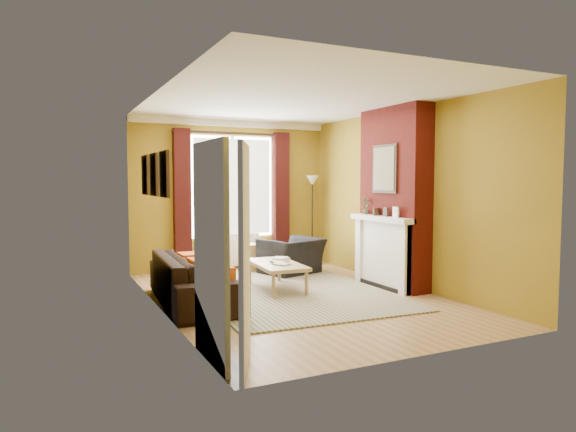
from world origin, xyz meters
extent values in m
plane|color=olive|center=(0.00, 0.00, 0.00)|extent=(5.50, 5.50, 0.00)
cube|color=olive|center=(0.00, 2.75, 1.40)|extent=(3.80, 0.02, 2.80)
cube|color=olive|center=(0.00, -2.75, 1.40)|extent=(3.80, 0.02, 2.80)
cube|color=olive|center=(1.90, 0.00, 1.40)|extent=(0.02, 5.50, 2.80)
cube|color=olive|center=(-1.90, 0.00, 1.40)|extent=(0.02, 5.50, 2.80)
cube|color=silver|center=(0.00, 0.00, 2.80)|extent=(3.80, 5.50, 0.01)
cube|color=#450E09|center=(1.72, 0.00, 1.40)|extent=(0.35, 1.40, 2.80)
cube|color=white|center=(1.53, 0.00, 0.55)|extent=(0.12, 1.30, 1.10)
cube|color=white|center=(1.48, 0.00, 1.08)|extent=(0.22, 1.40, 0.08)
cube|color=white|center=(1.51, -0.58, 0.52)|extent=(0.16, 0.14, 1.04)
cube|color=white|center=(1.51, 0.58, 0.52)|extent=(0.16, 0.14, 1.04)
cube|color=black|center=(1.56, 0.00, 0.45)|extent=(0.06, 0.80, 0.90)
cube|color=black|center=(1.54, 0.00, 0.03)|extent=(0.20, 1.00, 0.06)
cube|color=white|center=(1.49, -0.35, 1.20)|extent=(0.03, 0.12, 0.16)
cube|color=black|center=(1.49, -0.10, 1.19)|extent=(0.03, 0.10, 0.14)
cylinder|color=black|center=(1.49, 0.15, 1.18)|extent=(0.10, 0.10, 0.12)
cube|color=black|center=(1.53, 0.00, 1.85)|extent=(0.03, 0.60, 0.75)
cube|color=#AE6E3B|center=(1.51, 0.00, 1.85)|extent=(0.01, 0.52, 0.66)
cube|color=white|center=(0.00, 2.71, 2.74)|extent=(3.80, 0.08, 0.12)
cube|color=white|center=(0.00, 2.72, 1.55)|extent=(1.60, 0.04, 1.90)
cube|color=white|center=(0.00, 2.68, 1.55)|extent=(1.50, 0.02, 1.80)
cube|color=white|center=(0.00, 2.70, 1.55)|extent=(0.06, 0.04, 1.90)
cube|color=#340D0B|center=(-0.98, 2.63, 1.35)|extent=(0.30, 0.16, 2.50)
cube|color=#340D0B|center=(0.98, 2.63, 1.35)|extent=(0.30, 0.16, 2.50)
cylinder|color=black|center=(0.00, 2.63, 2.55)|extent=(2.30, 0.05, 0.05)
cube|color=white|center=(0.00, 2.65, 0.35)|extent=(1.00, 0.10, 0.60)
cube|color=white|center=(-0.45, 2.59, 0.35)|extent=(0.04, 0.03, 0.56)
cube|color=white|center=(-0.34, 2.59, 0.35)|extent=(0.04, 0.03, 0.56)
cube|color=white|center=(-0.23, 2.59, 0.35)|extent=(0.04, 0.03, 0.56)
cube|color=white|center=(-0.12, 2.59, 0.35)|extent=(0.04, 0.03, 0.56)
cube|color=white|center=(-0.01, 2.59, 0.35)|extent=(0.04, 0.03, 0.56)
cube|color=white|center=(0.10, 2.59, 0.35)|extent=(0.04, 0.03, 0.56)
cube|color=white|center=(0.21, 2.59, 0.35)|extent=(0.04, 0.03, 0.56)
cube|color=white|center=(0.32, 2.59, 0.35)|extent=(0.04, 0.03, 0.56)
cube|color=white|center=(0.43, 2.59, 0.35)|extent=(0.04, 0.03, 0.56)
cube|color=black|center=(-1.87, -0.10, 1.75)|extent=(0.04, 0.44, 0.58)
cube|color=orange|center=(-1.84, -0.10, 1.75)|extent=(0.01, 0.38, 0.52)
cube|color=black|center=(-1.87, 0.55, 1.75)|extent=(0.04, 0.44, 0.58)
cube|color=green|center=(-1.84, 0.55, 1.75)|extent=(0.01, 0.38, 0.52)
cube|color=black|center=(-1.87, 1.20, 1.75)|extent=(0.04, 0.44, 0.58)
cube|color=#C1304C|center=(-1.84, 1.20, 1.75)|extent=(0.01, 0.38, 0.52)
cube|color=white|center=(-1.88, -2.05, 1.00)|extent=(0.05, 0.94, 2.06)
cube|color=black|center=(-1.85, -2.05, 1.00)|extent=(0.02, 0.80, 1.98)
cube|color=white|center=(-1.68, -2.41, 1.00)|extent=(0.37, 0.74, 1.98)
imported|color=#38682E|center=(1.49, 0.45, 1.26)|extent=(0.14, 0.10, 0.27)
cube|color=#C94B10|center=(-1.27, -0.36, 0.51)|extent=(0.34, 0.40, 0.16)
cube|color=#C94B10|center=(-1.27, 0.34, 0.51)|extent=(0.34, 0.40, 0.16)
cube|color=#C94B10|center=(-1.27, 0.94, 0.51)|extent=(0.34, 0.40, 0.16)
cube|color=#316488|center=(0.05, 0.34, 0.01)|extent=(2.82, 3.79, 0.02)
imported|color=black|center=(-1.42, 0.24, 0.33)|extent=(1.00, 2.29, 0.66)
imported|color=black|center=(0.73, 1.64, 0.32)|extent=(1.20, 1.12, 0.64)
cube|color=tan|center=(-0.06, 0.52, 0.39)|extent=(0.72, 1.30, 0.05)
cylinder|color=tan|center=(-0.36, -0.02, 0.18)|extent=(0.06, 0.06, 0.37)
cylinder|color=tan|center=(0.15, -0.06, 0.18)|extent=(0.06, 0.06, 0.37)
cylinder|color=tan|center=(-0.27, 1.10, 0.18)|extent=(0.06, 0.06, 0.37)
cylinder|color=tan|center=(0.23, 1.07, 0.18)|extent=(0.06, 0.06, 0.37)
cylinder|color=#9E7C44|center=(0.17, 2.23, 0.25)|extent=(0.47, 0.47, 0.50)
cylinder|color=black|center=(1.55, 2.39, 0.02)|extent=(0.33, 0.33, 0.03)
cylinder|color=black|center=(1.55, 2.39, 0.85)|extent=(0.03, 0.03, 1.63)
cone|color=beige|center=(1.55, 2.39, 1.67)|extent=(0.33, 0.33, 0.20)
imported|color=#999999|center=(-0.15, 0.29, 0.43)|extent=(0.27, 0.30, 0.02)
imported|color=#999999|center=(0.08, 0.94, 0.43)|extent=(0.33, 0.34, 0.02)
imported|color=#999999|center=(0.04, 0.38, 0.47)|extent=(0.13, 0.13, 0.09)
cube|color=#272729|center=(-0.11, 0.62, 0.43)|extent=(0.08, 0.15, 0.02)
camera|label=1|loc=(-3.22, -6.52, 1.67)|focal=32.00mm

